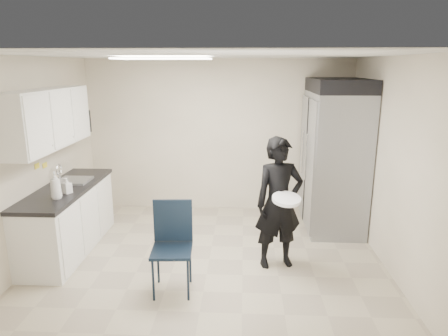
# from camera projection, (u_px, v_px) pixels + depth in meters

# --- Properties ---
(floor) EXTENTS (4.50, 4.50, 0.00)m
(floor) POSITION_uv_depth(u_px,v_px,m) (209.00, 259.00, 5.27)
(floor) COLOR tan
(floor) RESTS_ON ground
(ceiling) EXTENTS (4.50, 4.50, 0.00)m
(ceiling) POSITION_uv_depth(u_px,v_px,m) (207.00, 55.00, 4.63)
(ceiling) COLOR silver
(ceiling) RESTS_ON back_wall
(back_wall) EXTENTS (4.50, 0.00, 4.50)m
(back_wall) POSITION_uv_depth(u_px,v_px,m) (219.00, 136.00, 6.88)
(back_wall) COLOR beige
(back_wall) RESTS_ON floor
(left_wall) EXTENTS (0.00, 4.00, 4.00)m
(left_wall) POSITION_uv_depth(u_px,v_px,m) (32.00, 162.00, 5.06)
(left_wall) COLOR beige
(left_wall) RESTS_ON floor
(right_wall) EXTENTS (0.00, 4.00, 4.00)m
(right_wall) POSITION_uv_depth(u_px,v_px,m) (393.00, 166.00, 4.84)
(right_wall) COLOR beige
(right_wall) RESTS_ON floor
(ceiling_panel) EXTENTS (1.20, 0.60, 0.02)m
(ceiling_panel) POSITION_uv_depth(u_px,v_px,m) (163.00, 59.00, 5.05)
(ceiling_panel) COLOR white
(ceiling_panel) RESTS_ON ceiling
(lower_counter) EXTENTS (0.60, 1.90, 0.86)m
(lower_counter) POSITION_uv_depth(u_px,v_px,m) (68.00, 220.00, 5.46)
(lower_counter) COLOR silver
(lower_counter) RESTS_ON floor
(countertop) EXTENTS (0.64, 1.95, 0.05)m
(countertop) POSITION_uv_depth(u_px,v_px,m) (65.00, 189.00, 5.34)
(countertop) COLOR black
(countertop) RESTS_ON lower_counter
(sink) EXTENTS (0.42, 0.40, 0.14)m
(sink) POSITION_uv_depth(u_px,v_px,m) (74.00, 184.00, 5.59)
(sink) COLOR gray
(sink) RESTS_ON countertop
(faucet) EXTENTS (0.02, 0.02, 0.24)m
(faucet) POSITION_uv_depth(u_px,v_px,m) (59.00, 174.00, 5.56)
(faucet) COLOR silver
(faucet) RESTS_ON countertop
(upper_cabinets) EXTENTS (0.35, 1.80, 0.75)m
(upper_cabinets) POSITION_uv_depth(u_px,v_px,m) (48.00, 119.00, 5.11)
(upper_cabinets) COLOR silver
(upper_cabinets) RESTS_ON left_wall
(towel_dispenser) EXTENTS (0.22, 0.30, 0.35)m
(towel_dispenser) POSITION_uv_depth(u_px,v_px,m) (81.00, 122.00, 6.28)
(towel_dispenser) COLOR black
(towel_dispenser) RESTS_ON left_wall
(notice_sticker_left) EXTENTS (0.00, 0.12, 0.07)m
(notice_sticker_left) POSITION_uv_depth(u_px,v_px,m) (37.00, 166.00, 5.18)
(notice_sticker_left) COLOR yellow
(notice_sticker_left) RESTS_ON left_wall
(notice_sticker_right) EXTENTS (0.00, 0.12, 0.07)m
(notice_sticker_right) POSITION_uv_depth(u_px,v_px,m) (45.00, 165.00, 5.38)
(notice_sticker_right) COLOR yellow
(notice_sticker_right) RESTS_ON left_wall
(commercial_fridge) EXTENTS (0.80, 1.35, 2.10)m
(commercial_fridge) POSITION_uv_depth(u_px,v_px,m) (334.00, 161.00, 6.16)
(commercial_fridge) COLOR gray
(commercial_fridge) RESTS_ON floor
(fridge_compressor) EXTENTS (0.80, 1.35, 0.20)m
(fridge_compressor) POSITION_uv_depth(u_px,v_px,m) (339.00, 85.00, 5.87)
(fridge_compressor) COLOR black
(fridge_compressor) RESTS_ON commercial_fridge
(folding_chair) EXTENTS (0.47, 0.47, 0.99)m
(folding_chair) POSITION_uv_depth(u_px,v_px,m) (172.00, 251.00, 4.41)
(folding_chair) COLOR black
(folding_chair) RESTS_ON floor
(man_tuxedo) EXTENTS (0.69, 0.55, 1.66)m
(man_tuxedo) POSITION_uv_depth(u_px,v_px,m) (279.00, 203.00, 4.94)
(man_tuxedo) COLOR black
(man_tuxedo) RESTS_ON floor
(bucket_lid) EXTENTS (0.41, 0.41, 0.04)m
(bucket_lid) POSITION_uv_depth(u_px,v_px,m) (286.00, 199.00, 4.67)
(bucket_lid) COLOR silver
(bucket_lid) RESTS_ON man_tuxedo
(soap_bottle_a) EXTENTS (0.17, 0.17, 0.34)m
(soap_bottle_a) POSITION_uv_depth(u_px,v_px,m) (55.00, 185.00, 4.83)
(soap_bottle_a) COLOR white
(soap_bottle_a) RESTS_ON countertop
(soap_bottle_b) EXTENTS (0.13, 0.13, 0.21)m
(soap_bottle_b) POSITION_uv_depth(u_px,v_px,m) (67.00, 185.00, 5.05)
(soap_bottle_b) COLOR silver
(soap_bottle_b) RESTS_ON countertop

